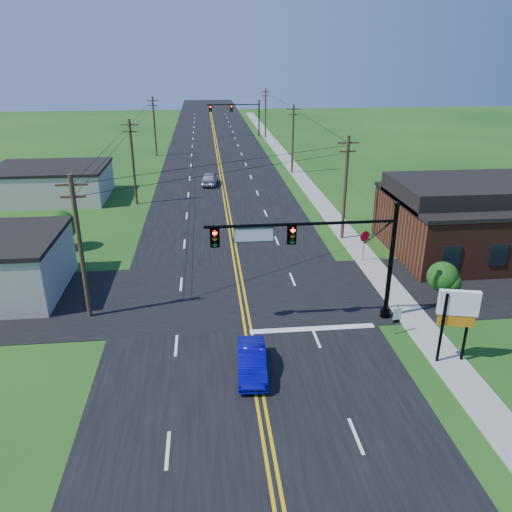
{
  "coord_description": "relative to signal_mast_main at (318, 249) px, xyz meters",
  "views": [
    {
      "loc": [
        -2.02,
        -18.32,
        15.33
      ],
      "look_at": [
        0.93,
        10.0,
        3.63
      ],
      "focal_mm": 35.0,
      "sensor_mm": 36.0,
      "label": 1
    }
  ],
  "objects": [
    {
      "name": "pylon_sign",
      "position": [
        6.23,
        -5.0,
        -1.7
      ],
      "size": [
        2.04,
        0.75,
        4.18
      ],
      "rotation": [
        0.0,
        0.0,
        -0.24
      ],
      "color": "black",
      "rests_on": "ground"
    },
    {
      "name": "sidewalk",
      "position": [
        6.16,
        32.0,
        -4.71
      ],
      "size": [
        2.0,
        160.0,
        0.08
      ],
      "primitive_type": "cube",
      "color": "gray",
      "rests_on": "ground"
    },
    {
      "name": "utility_pole_left_a",
      "position": [
        -13.84,
        2.0,
        -0.03
      ],
      "size": [
        1.8,
        0.28,
        9.0
      ],
      "color": "#342818",
      "rests_on": "ground"
    },
    {
      "name": "signal_mast_main",
      "position": [
        0.0,
        0.0,
        0.0
      ],
      "size": [
        11.3,
        0.6,
        7.48
      ],
      "color": "black",
      "rests_on": "ground"
    },
    {
      "name": "utility_pole_left_c",
      "position": [
        -13.84,
        54.0,
        -0.03
      ],
      "size": [
        1.8,
        0.28,
        9.0
      ],
      "color": "#342818",
      "rests_on": "ground"
    },
    {
      "name": "blue_car",
      "position": [
        -4.36,
        -4.97,
        -4.07
      ],
      "size": [
        1.65,
        4.19,
        1.36
      ],
      "primitive_type": "imported",
      "rotation": [
        0.0,
        0.0,
        -0.05
      ],
      "color": "#090798",
      "rests_on": "ground"
    },
    {
      "name": "utility_pole_left_b",
      "position": [
        -13.84,
        27.0,
        -0.03
      ],
      "size": [
        1.8,
        0.28,
        9.0
      ],
      "color": "#342818",
      "rests_on": "ground"
    },
    {
      "name": "distant_car",
      "position": [
        -5.78,
        34.5,
        -4.0
      ],
      "size": [
        2.36,
        4.63,
        1.51
      ],
      "primitive_type": "imported",
      "rotation": [
        0.0,
        0.0,
        3.01
      ],
      "color": "silver",
      "rests_on": "ground"
    },
    {
      "name": "route_sign",
      "position": [
        4.37,
        -2.02,
        -3.6
      ],
      "size": [
        0.49,
        0.11,
        1.98
      ],
      "rotation": [
        0.0,
        0.0,
        0.13
      ],
      "color": "slate",
      "rests_on": "ground"
    },
    {
      "name": "utility_pole_right_c",
      "position": [
        5.46,
        70.0,
        -0.03
      ],
      "size": [
        1.8,
        0.28,
        9.0
      ],
      "color": "#342818",
      "rests_on": "ground"
    },
    {
      "name": "shrub_corner",
      "position": [
        8.66,
        1.5,
        -2.9
      ],
      "size": [
        2.0,
        2.0,
        2.86
      ],
      "color": "#342818",
      "rests_on": "ground"
    },
    {
      "name": "road_main",
      "position": [
        -4.34,
        42.0,
        -4.73
      ],
      "size": [
        16.0,
        220.0,
        0.04
      ],
      "primitive_type": "cube",
      "color": "black",
      "rests_on": "ground"
    },
    {
      "name": "road_cross",
      "position": [
        -4.34,
        4.0,
        -4.73
      ],
      "size": [
        70.0,
        10.0,
        0.04
      ],
      "primitive_type": "cube",
      "color": "black",
      "rests_on": "ground"
    },
    {
      "name": "ground",
      "position": [
        -4.34,
        -8.0,
        -4.75
      ],
      "size": [
        260.0,
        260.0,
        0.0
      ],
      "primitive_type": "plane",
      "color": "#154513",
      "rests_on": "ground"
    },
    {
      "name": "signal_mast_far",
      "position": [
        0.1,
        72.0,
        -0.2
      ],
      "size": [
        10.98,
        0.6,
        7.48
      ],
      "color": "black",
      "rests_on": "ground"
    },
    {
      "name": "tree_right_back",
      "position": [
        11.66,
        18.0,
        -2.15
      ],
      "size": [
        3.0,
        3.0,
        4.1
      ],
      "color": "#342818",
      "rests_on": "ground"
    },
    {
      "name": "stop_sign",
      "position": [
        5.78,
        8.85,
        -2.92
      ],
      "size": [
        0.86,
        0.38,
        2.55
      ],
      "rotation": [
        0.0,
        0.0,
        0.39
      ],
      "color": "slate",
      "rests_on": "ground"
    },
    {
      "name": "tree_left",
      "position": [
        -18.34,
        14.0,
        -2.59
      ],
      "size": [
        2.4,
        2.4,
        3.37
      ],
      "color": "#342818",
      "rests_on": "ground"
    },
    {
      "name": "brick_building",
      "position": [
        15.66,
        10.0,
        -2.4
      ],
      "size": [
        14.2,
        11.2,
        4.7
      ],
      "color": "#522517",
      "rests_on": "ground"
    },
    {
      "name": "utility_pole_right_a",
      "position": [
        5.46,
        14.0,
        -0.03
      ],
      "size": [
        1.8,
        0.28,
        9.0
      ],
      "color": "#342818",
      "rests_on": "ground"
    },
    {
      "name": "cream_bldg_far",
      "position": [
        -23.34,
        30.0,
        -2.89
      ],
      "size": [
        12.2,
        9.2,
        3.7
      ],
      "color": "#BAAD9F",
      "rests_on": "ground"
    },
    {
      "name": "utility_pole_right_b",
      "position": [
        5.46,
        40.0,
        -0.03
      ],
      "size": [
        1.8,
        0.28,
        9.0
      ],
      "color": "#342818",
      "rests_on": "ground"
    }
  ]
}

